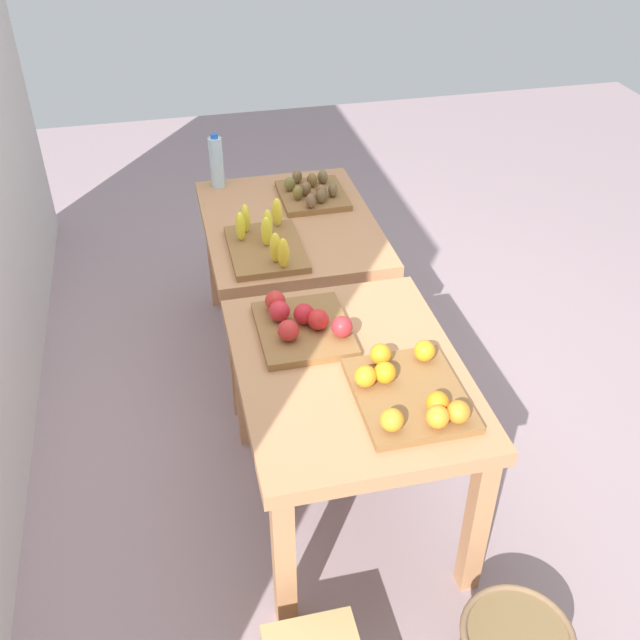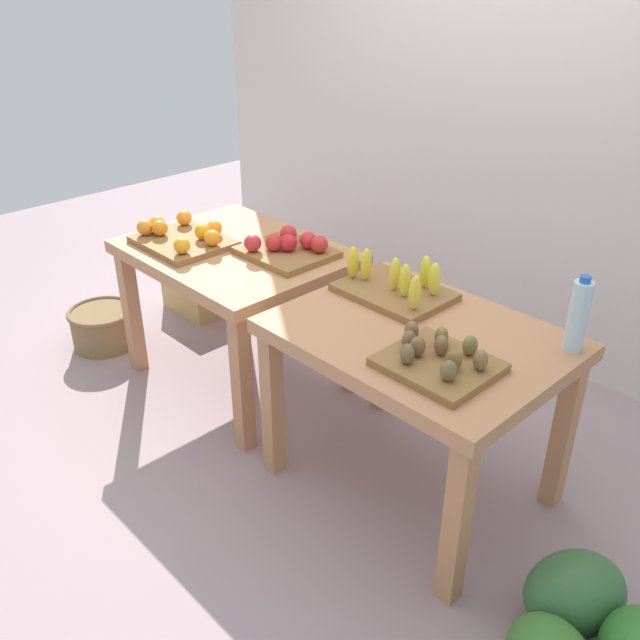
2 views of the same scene
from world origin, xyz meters
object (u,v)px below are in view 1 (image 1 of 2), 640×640
apple_bin (302,324)px  water_bottle (217,162)px  orange_bin (409,391)px  watermelon_pile (300,233)px  banana_crate (266,243)px  kiwi_bin (312,193)px  display_table_right (290,240)px  display_table_left (350,389)px

apple_bin → water_bottle: 1.34m
orange_bin → watermelon_pile: (2.25, -0.09, -0.63)m
banana_crate → kiwi_bin: size_ratio=1.20×
orange_bin → apple_bin: (0.45, 0.27, 0.00)m
apple_bin → watermelon_pile: bearing=-11.2°
apple_bin → banana_crate: size_ratio=0.90×
orange_bin → banana_crate: size_ratio=1.01×
display_table_right → water_bottle: bearing=32.4°
water_bottle → watermelon_pile: 1.01m
display_table_left → watermelon_pile: display_table_left is taller
apple_bin → kiwi_bin: (1.08, -0.28, -0.01)m
banana_crate → kiwi_bin: 0.55m
display_table_left → orange_bin: bearing=-145.3°
water_bottle → display_table_left: bearing=-169.7°
water_bottle → watermelon_pile: size_ratio=0.42×
display_table_left → kiwi_bin: (1.32, -0.15, 0.14)m
display_table_right → banana_crate: banana_crate is taller
display_table_left → kiwi_bin: 1.33m
water_bottle → apple_bin: bearing=-173.1°
display_table_right → water_bottle: size_ratio=3.70×
orange_bin → water_bottle: size_ratio=1.58×
kiwi_bin → orange_bin: bearing=179.7°
display_table_right → orange_bin: bearing=-173.7°
banana_crate → water_bottle: (0.71, 0.13, 0.09)m
watermelon_pile → kiwi_bin: bearing=173.7°
display_table_right → apple_bin: 0.90m
banana_crate → water_bottle: bearing=10.2°
display_table_left → orange_bin: orange_bin is taller
display_table_left → orange_bin: size_ratio=2.34×
display_table_right → banana_crate: (-0.26, 0.16, 0.15)m
kiwi_bin → watermelon_pile: size_ratio=0.55×
apple_bin → banana_crate: banana_crate is taller
orange_bin → banana_crate: bearing=15.8°
display_table_left → watermelon_pile: (2.04, -0.23, -0.49)m
display_table_right → orange_bin: size_ratio=2.34×
display_table_left → banana_crate: (0.86, 0.16, 0.15)m
kiwi_bin → watermelon_pile: (0.72, -0.08, -0.63)m
banana_crate → kiwi_bin: bearing=-34.4°
orange_bin → watermelon_pile: bearing=-2.2°
watermelon_pile → orange_bin: bearing=177.8°
apple_bin → watermelon_pile: (1.80, -0.36, -0.64)m
display_table_left → display_table_right: same height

